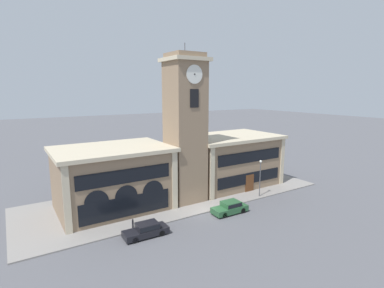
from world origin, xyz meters
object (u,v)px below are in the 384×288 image
object	(u,v)px
parked_car_near	(146,229)
parked_car_mid	(230,207)
bollard	(133,224)
street_lamp	(260,172)

from	to	relation	value
parked_car_near	parked_car_mid	bearing A→B (deg)	-178.46
parked_car_mid	bollard	xyz separation A→B (m)	(-11.40, 2.04, -0.08)
parked_car_mid	bollard	size ratio (longest dim) A/B	4.16
street_lamp	bollard	xyz separation A→B (m)	(-18.25, -0.02, -2.86)
parked_car_mid	street_lamp	distance (m)	7.68
street_lamp	bollard	distance (m)	18.48
bollard	street_lamp	bearing A→B (deg)	0.06
parked_car_mid	street_lamp	world-z (taller)	street_lamp
parked_car_near	bollard	distance (m)	2.14
parked_car_near	bollard	world-z (taller)	parked_car_near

